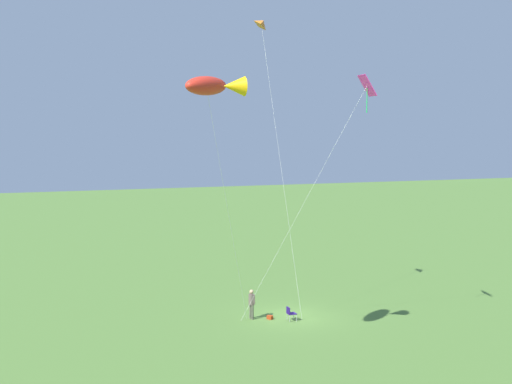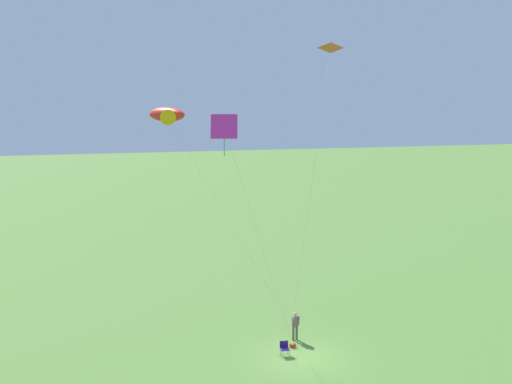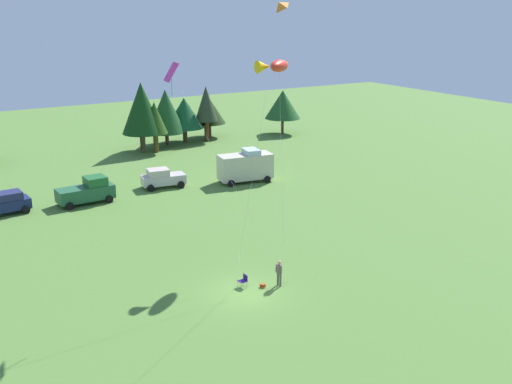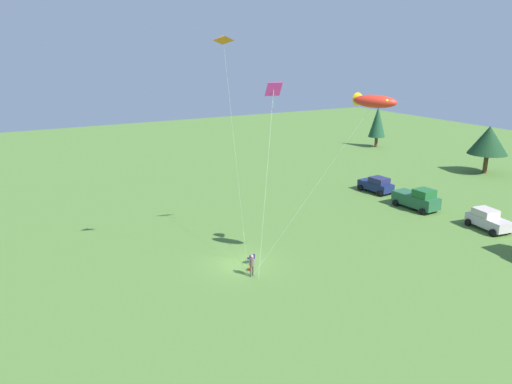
{
  "view_description": "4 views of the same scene",
  "coord_description": "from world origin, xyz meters",
  "px_view_note": "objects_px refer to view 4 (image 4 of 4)",
  "views": [
    {
      "loc": [
        14.72,
        38.15,
        11.53
      ],
      "look_at": [
        3.16,
        2.9,
        7.75
      ],
      "focal_mm": 50.0,
      "sensor_mm": 36.0,
      "label": 1
    },
    {
      "loc": [
        -36.25,
        8.33,
        17.09
      ],
      "look_at": [
        2.72,
        2.01,
        8.96
      ],
      "focal_mm": 50.0,
      "sensor_mm": 36.0,
      "label": 2
    },
    {
      "loc": [
        -16.6,
        -29.33,
        17.02
      ],
      "look_at": [
        2.71,
        3.13,
        5.31
      ],
      "focal_mm": 42.0,
      "sensor_mm": 36.0,
      "label": 3
    },
    {
      "loc": [
        32.39,
        -16.69,
        16.51
      ],
      "look_at": [
        1.17,
        0.75,
        6.14
      ],
      "focal_mm": 35.0,
      "sensor_mm": 36.0,
      "label": 4
    }
  ],
  "objects_px": {
    "backpack_on_grass": "(250,269)",
    "kite_large_fish": "(372,101)",
    "kite_delta_orange": "(223,40)",
    "folding_chair": "(251,258)",
    "car_silver_compact": "(488,220)",
    "person_kite_flyer": "(252,264)",
    "kite_diamond_rainbow": "(273,93)",
    "car_navy_hatch": "(376,185)",
    "truck_green_flatbed": "(417,199)"
  },
  "relations": [
    {
      "from": "truck_green_flatbed",
      "to": "kite_diamond_rainbow",
      "type": "relative_size",
      "value": 0.37
    },
    {
      "from": "car_silver_compact",
      "to": "kite_diamond_rainbow",
      "type": "height_order",
      "value": "kite_diamond_rainbow"
    },
    {
      "from": "car_navy_hatch",
      "to": "kite_delta_orange",
      "type": "bearing_deg",
      "value": -70.83
    },
    {
      "from": "kite_delta_orange",
      "to": "kite_diamond_rainbow",
      "type": "bearing_deg",
      "value": 119.98
    },
    {
      "from": "folding_chair",
      "to": "kite_delta_orange",
      "type": "distance_m",
      "value": 16.71
    },
    {
      "from": "kite_delta_orange",
      "to": "folding_chair",
      "type": "bearing_deg",
      "value": 107.09
    },
    {
      "from": "folding_chair",
      "to": "kite_delta_orange",
      "type": "bearing_deg",
      "value": 105.11
    },
    {
      "from": "truck_green_flatbed",
      "to": "car_silver_compact",
      "type": "bearing_deg",
      "value": 5.04
    },
    {
      "from": "kite_delta_orange",
      "to": "car_silver_compact",
      "type": "bearing_deg",
      "value": 82.88
    },
    {
      "from": "person_kite_flyer",
      "to": "car_navy_hatch",
      "type": "xyz_separation_m",
      "value": [
        -12.62,
        23.71,
        -0.07
      ]
    },
    {
      "from": "car_navy_hatch",
      "to": "truck_green_flatbed",
      "type": "height_order",
      "value": "truck_green_flatbed"
    },
    {
      "from": "folding_chair",
      "to": "car_navy_hatch",
      "type": "height_order",
      "value": "car_navy_hatch"
    },
    {
      "from": "backpack_on_grass",
      "to": "folding_chair",
      "type": "bearing_deg",
      "value": 145.79
    },
    {
      "from": "person_kite_flyer",
      "to": "kite_large_fish",
      "type": "relative_size",
      "value": 0.13
    },
    {
      "from": "kite_large_fish",
      "to": "backpack_on_grass",
      "type": "bearing_deg",
      "value": -127.18
    },
    {
      "from": "person_kite_flyer",
      "to": "kite_diamond_rainbow",
      "type": "bearing_deg",
      "value": -58.41
    },
    {
      "from": "folding_chair",
      "to": "car_silver_compact",
      "type": "relative_size",
      "value": 0.19
    },
    {
      "from": "backpack_on_grass",
      "to": "kite_large_fish",
      "type": "xyz_separation_m",
      "value": [
        5.07,
        6.69,
        12.93
      ]
    },
    {
      "from": "folding_chair",
      "to": "backpack_on_grass",
      "type": "xyz_separation_m",
      "value": [
        1.0,
        -0.68,
        -0.38
      ]
    },
    {
      "from": "kite_large_fish",
      "to": "kite_delta_orange",
      "type": "xyz_separation_m",
      "value": [
        -5.3,
        -8.52,
        3.95
      ]
    },
    {
      "from": "folding_chair",
      "to": "kite_large_fish",
      "type": "bearing_deg",
      "value": -137.31
    },
    {
      "from": "car_navy_hatch",
      "to": "kite_delta_orange",
      "type": "height_order",
      "value": "kite_delta_orange"
    },
    {
      "from": "person_kite_flyer",
      "to": "folding_chair",
      "type": "relative_size",
      "value": 2.12
    },
    {
      "from": "kite_delta_orange",
      "to": "person_kite_flyer",
      "type": "bearing_deg",
      "value": 50.09
    },
    {
      "from": "folding_chair",
      "to": "kite_diamond_rainbow",
      "type": "relative_size",
      "value": 0.06
    },
    {
      "from": "folding_chair",
      "to": "backpack_on_grass",
      "type": "bearing_deg",
      "value": 143.82
    },
    {
      "from": "truck_green_flatbed",
      "to": "kite_delta_orange",
      "type": "relative_size",
      "value": 0.29
    },
    {
      "from": "car_navy_hatch",
      "to": "car_silver_compact",
      "type": "relative_size",
      "value": 0.98
    },
    {
      "from": "truck_green_flatbed",
      "to": "kite_diamond_rainbow",
      "type": "bearing_deg",
      "value": -90.28
    },
    {
      "from": "car_navy_hatch",
      "to": "truck_green_flatbed",
      "type": "bearing_deg",
      "value": -10.1
    },
    {
      "from": "truck_green_flatbed",
      "to": "kite_large_fish",
      "type": "xyz_separation_m",
      "value": [
        9.8,
        -16.06,
        11.94
      ]
    },
    {
      "from": "person_kite_flyer",
      "to": "kite_delta_orange",
      "type": "bearing_deg",
      "value": 35.83
    },
    {
      "from": "car_navy_hatch",
      "to": "kite_diamond_rainbow",
      "type": "distance_m",
      "value": 23.94
    },
    {
      "from": "folding_chair",
      "to": "truck_green_flatbed",
      "type": "height_order",
      "value": "truck_green_flatbed"
    },
    {
      "from": "car_navy_hatch",
      "to": "kite_large_fish",
      "type": "distance_m",
      "value": 26.5
    },
    {
      "from": "folding_chair",
      "to": "truck_green_flatbed",
      "type": "bearing_deg",
      "value": -82.4
    },
    {
      "from": "kite_diamond_rainbow",
      "to": "kite_delta_orange",
      "type": "xyz_separation_m",
      "value": [
        3.49,
        -6.05,
        3.99
      ]
    },
    {
      "from": "folding_chair",
      "to": "truck_green_flatbed",
      "type": "distance_m",
      "value": 22.39
    },
    {
      "from": "backpack_on_grass",
      "to": "car_silver_compact",
      "type": "bearing_deg",
      "value": 82.89
    },
    {
      "from": "person_kite_flyer",
      "to": "car_navy_hatch",
      "type": "relative_size",
      "value": 0.4
    },
    {
      "from": "car_silver_compact",
      "to": "kite_delta_orange",
      "type": "bearing_deg",
      "value": 91.11
    },
    {
      "from": "kite_diamond_rainbow",
      "to": "kite_delta_orange",
      "type": "distance_m",
      "value": 8.05
    },
    {
      "from": "car_navy_hatch",
      "to": "folding_chair",
      "type": "bearing_deg",
      "value": -70.07
    },
    {
      "from": "kite_delta_orange",
      "to": "car_navy_hatch",
      "type": "bearing_deg",
      "value": 114.34
    },
    {
      "from": "kite_diamond_rainbow",
      "to": "truck_green_flatbed",
      "type": "bearing_deg",
      "value": 93.1
    },
    {
      "from": "kite_diamond_rainbow",
      "to": "kite_large_fish",
      "type": "bearing_deg",
      "value": 15.68
    },
    {
      "from": "truck_green_flatbed",
      "to": "backpack_on_grass",
      "type": "bearing_deg",
      "value": -81.64
    },
    {
      "from": "backpack_on_grass",
      "to": "kite_delta_orange",
      "type": "height_order",
      "value": "kite_delta_orange"
    },
    {
      "from": "person_kite_flyer",
      "to": "truck_green_flatbed",
      "type": "xyz_separation_m",
      "value": [
        -5.72,
        23.11,
        0.08
      ]
    },
    {
      "from": "folding_chair",
      "to": "car_navy_hatch",
      "type": "distance_m",
      "value": 25.03
    }
  ]
}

